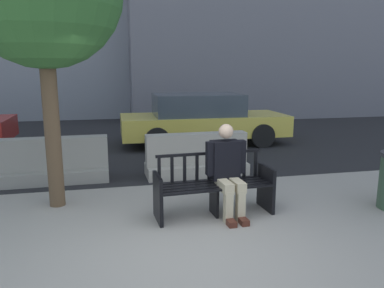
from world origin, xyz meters
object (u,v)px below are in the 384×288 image
seated_person (227,168)px  street_bench (214,188)px  jersey_barrier_left (53,164)px  car_taxi_near (202,119)px  jersey_barrier_centre (197,158)px

seated_person → street_bench: bearing=166.3°
jersey_barrier_left → street_bench: bearing=-41.0°
street_bench → car_taxi_near: bearing=78.1°
jersey_barrier_centre → jersey_barrier_left: bearing=177.5°
street_bench → seated_person: size_ratio=1.31×
seated_person → jersey_barrier_centre: seated_person is taller
seated_person → jersey_barrier_left: (-2.68, 2.21, -0.35)m
jersey_barrier_centre → car_taxi_near: car_taxi_near is taller
jersey_barrier_centre → street_bench: bearing=-96.1°
street_bench → jersey_barrier_centre: street_bench is taller
seated_person → car_taxi_near: 5.21m
jersey_barrier_centre → car_taxi_near: bearing=74.4°
street_bench → seated_person: bearing=-13.7°
jersey_barrier_left → car_taxi_near: car_taxi_near is taller
seated_person → jersey_barrier_centre: bearing=89.1°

